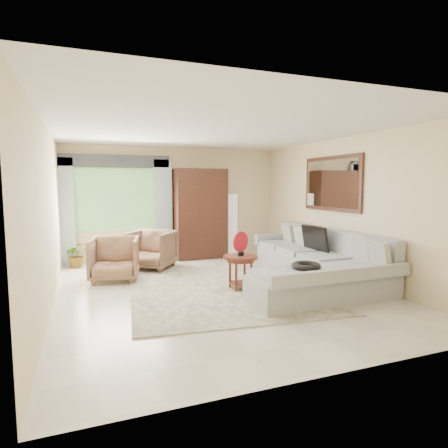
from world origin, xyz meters
name	(u,v)px	position (x,y,z in m)	size (l,w,h in m)	color
ground	(217,290)	(0.00, 0.00, 0.00)	(6.00, 6.00, 0.00)	silver
area_rug	(220,284)	(0.14, 0.26, 0.01)	(3.00, 4.00, 0.02)	beige
sectional_sofa	(315,267)	(1.78, -0.18, 0.28)	(2.30, 3.46, 0.90)	#A6A9AF
tv_screen	(315,238)	(2.05, 0.25, 0.72)	(0.06, 0.74, 0.48)	black
garden_hose	(306,266)	(1.00, -1.08, 0.55)	(0.43, 0.43, 0.09)	black
coffee_table	(240,272)	(0.36, -0.14, 0.30)	(0.57, 0.57, 0.57)	#441712
red_disc	(241,242)	(0.36, -0.14, 0.80)	(0.34, 0.34, 0.03)	#B31122
armchair_left	(114,259)	(-1.53, 1.26, 0.39)	(0.84, 0.86, 0.78)	#8E694D
armchair_right	(151,250)	(-0.75, 1.94, 0.40)	(0.85, 0.87, 0.80)	brown
potted_plant	(77,255)	(-2.19, 2.65, 0.26)	(0.47, 0.41, 0.52)	#999999
armoire	(200,214)	(0.55, 2.72, 1.05)	(1.20, 0.55, 2.10)	black
floor_lamp	(231,225)	(1.35, 2.78, 0.75)	(0.24, 0.24, 1.50)	silver
window	(115,200)	(-1.35, 2.97, 1.40)	(1.80, 0.04, 1.40)	#669E59
curtain_left	(65,212)	(-2.40, 2.88, 1.15)	(0.40, 0.08, 2.30)	#9EB7CC
curtain_right	(163,210)	(-0.30, 2.88, 1.15)	(0.40, 0.08, 2.30)	#9EB7CC
valance	(114,161)	(-1.35, 2.90, 2.25)	(2.40, 0.12, 0.26)	#1E232D
wall_mirror	(331,184)	(2.46, 0.35, 1.75)	(0.05, 1.70, 1.05)	black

